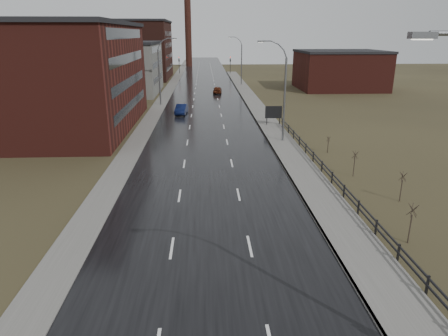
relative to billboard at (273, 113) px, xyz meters
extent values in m
cube|color=black|center=(-9.10, 15.46, -1.78)|extent=(14.00, 300.00, 0.06)
cube|color=#595651|center=(-0.50, -9.54, -1.72)|extent=(3.20, 180.00, 0.18)
cube|color=slate|center=(-2.02, -9.54, -1.72)|extent=(0.16, 180.00, 0.18)
cube|color=#595651|center=(-17.30, 15.46, -1.75)|extent=(2.40, 260.00, 0.12)
cube|color=#471914|center=(-30.10, 0.46, 4.69)|extent=(22.00, 28.00, 13.00)
cube|color=black|center=(-30.10, 0.46, 11.44)|extent=(22.44, 28.56, 0.50)
cube|color=black|center=(-19.12, 0.46, 1.19)|extent=(0.06, 22.40, 1.20)
cube|color=black|center=(-19.12, 0.46, 4.19)|extent=(0.06, 22.40, 1.20)
cube|color=black|center=(-19.12, 0.46, 7.19)|extent=(0.06, 22.40, 1.20)
cube|color=black|center=(-19.12, 0.46, 10.19)|extent=(0.06, 22.40, 1.20)
cube|color=slate|center=(-27.10, 33.46, 3.19)|extent=(16.00, 20.00, 10.00)
cube|color=black|center=(-27.10, 33.46, 8.44)|extent=(16.32, 20.40, 0.50)
cube|color=black|center=(-19.12, 33.46, 1.19)|extent=(0.06, 16.00, 1.20)
cube|color=black|center=(-19.12, 33.46, 4.19)|extent=(0.06, 16.00, 1.20)
cube|color=black|center=(-19.12, 33.46, 7.19)|extent=(0.06, 16.00, 1.20)
cube|color=#331611|center=(-32.10, 63.46, 5.69)|extent=(26.00, 24.00, 15.00)
cube|color=black|center=(-32.10, 63.46, 13.44)|extent=(26.52, 24.48, 0.50)
cube|color=black|center=(-19.12, 63.46, 1.19)|extent=(0.06, 19.20, 1.20)
cube|color=black|center=(-19.12, 63.46, 4.19)|extent=(0.06, 19.20, 1.20)
cube|color=black|center=(-19.12, 63.46, 7.19)|extent=(0.06, 19.20, 1.20)
cube|color=black|center=(-19.12, 63.46, 10.19)|extent=(0.06, 19.20, 1.20)
cube|color=#471914|center=(21.20, 37.46, 2.19)|extent=(18.00, 16.00, 8.00)
cube|color=black|center=(21.20, 37.46, 6.44)|extent=(18.36, 16.32, 0.50)
cylinder|color=#331611|center=(-15.10, 105.46, 13.19)|extent=(2.40, 2.40, 30.00)
cube|color=slate|center=(-3.56, -42.54, 10.16)|extent=(0.70, 0.28, 0.18)
cube|color=silver|center=(-3.56, -42.54, 10.06)|extent=(0.50, 0.20, 0.04)
cylinder|color=slate|center=(-0.30, -8.54, 2.94)|extent=(0.24, 0.24, 9.50)
cylinder|color=slate|center=(-0.47, -8.54, 8.10)|extent=(0.51, 0.14, 0.98)
cylinder|color=slate|center=(-0.94, -8.54, 8.81)|extent=(0.81, 0.14, 0.81)
cylinder|color=slate|center=(-1.66, -8.54, 9.29)|extent=(0.98, 0.14, 0.51)
cylinder|color=slate|center=(-2.50, -8.54, 9.45)|extent=(1.01, 0.14, 0.14)
cube|color=slate|center=(-3.19, -8.54, 9.40)|extent=(0.70, 0.28, 0.18)
cube|color=silver|center=(-3.19, -8.54, 9.30)|extent=(0.50, 0.20, 0.04)
cylinder|color=slate|center=(-17.10, 17.46, 2.94)|extent=(0.24, 0.24, 9.50)
cylinder|color=slate|center=(-16.93, 17.46, 8.10)|extent=(0.51, 0.14, 0.98)
cylinder|color=slate|center=(-16.46, 17.46, 8.81)|extent=(0.81, 0.14, 0.81)
cylinder|color=slate|center=(-15.74, 17.46, 9.29)|extent=(0.98, 0.14, 0.51)
cylinder|color=slate|center=(-14.90, 17.46, 9.45)|extent=(1.01, 0.14, 0.14)
cube|color=slate|center=(-14.21, 17.46, 9.40)|extent=(0.70, 0.28, 0.18)
cube|color=silver|center=(-14.21, 17.46, 9.30)|extent=(0.50, 0.20, 0.04)
cylinder|color=slate|center=(-0.30, 45.46, 2.94)|extent=(0.24, 0.24, 9.50)
cylinder|color=slate|center=(-0.47, 45.46, 8.10)|extent=(0.51, 0.14, 0.98)
cylinder|color=slate|center=(-0.94, 45.46, 8.81)|extent=(0.81, 0.14, 0.81)
cylinder|color=slate|center=(-1.66, 45.46, 9.29)|extent=(0.98, 0.14, 0.51)
cylinder|color=slate|center=(-2.50, 45.46, 9.45)|extent=(1.01, 0.14, 0.14)
cube|color=slate|center=(-3.19, 45.46, 9.40)|extent=(0.70, 0.28, 0.18)
cube|color=silver|center=(-3.19, 45.46, 9.30)|extent=(0.50, 0.20, 0.04)
cube|color=black|center=(1.20, -37.54, -1.26)|extent=(0.10, 0.10, 1.10)
cube|color=black|center=(1.20, -34.54, -1.26)|extent=(0.10, 0.10, 1.10)
cube|color=black|center=(1.20, -31.54, -1.26)|extent=(0.10, 0.10, 1.10)
cube|color=black|center=(1.20, -28.54, -1.26)|extent=(0.10, 0.10, 1.10)
cube|color=black|center=(1.20, -25.54, -1.26)|extent=(0.10, 0.10, 1.10)
cube|color=black|center=(1.20, -22.54, -1.26)|extent=(0.10, 0.10, 1.10)
cube|color=black|center=(1.20, -19.54, -1.26)|extent=(0.10, 0.10, 1.10)
cube|color=black|center=(1.20, -16.54, -1.26)|extent=(0.10, 0.10, 1.10)
cube|color=black|center=(1.20, -13.54, -1.26)|extent=(0.10, 0.10, 1.10)
cube|color=black|center=(1.20, -10.54, -1.26)|extent=(0.10, 0.10, 1.10)
cube|color=black|center=(1.20, -7.54, -1.26)|extent=(0.10, 0.10, 1.10)
cube|color=black|center=(1.20, -4.54, -1.26)|extent=(0.10, 0.10, 1.10)
cube|color=black|center=(1.20, -1.54, -1.26)|extent=(0.10, 0.10, 1.10)
cube|color=black|center=(1.20, -26.04, -0.86)|extent=(0.08, 53.00, 0.10)
cube|color=black|center=(1.20, -26.04, -1.26)|extent=(0.08, 53.00, 0.10)
cylinder|color=#382D23|center=(2.80, -32.52, -0.87)|extent=(0.08, 0.08, 1.88)
cylinder|color=#382D23|center=(2.85, -32.52, 0.35)|extent=(0.04, 0.63, 0.74)
cylinder|color=#382D23|center=(2.82, -32.47, 0.35)|extent=(0.60, 0.24, 0.75)
cylinder|color=#382D23|center=(2.76, -32.49, 0.35)|extent=(0.36, 0.53, 0.76)
cylinder|color=#382D23|center=(2.76, -32.55, 0.35)|extent=(0.36, 0.53, 0.76)
cylinder|color=#382D23|center=(2.82, -32.57, 0.35)|extent=(0.60, 0.24, 0.75)
cylinder|color=#382D23|center=(5.24, -26.32, -0.95)|extent=(0.08, 0.08, 1.72)
cylinder|color=#382D23|center=(5.29, -26.32, 0.17)|extent=(0.04, 0.58, 0.68)
cylinder|color=#382D23|center=(5.26, -26.27, 0.17)|extent=(0.55, 0.22, 0.69)
cylinder|color=#382D23|center=(5.20, -26.29, 0.17)|extent=(0.33, 0.49, 0.70)
cylinder|color=#382D23|center=(5.20, -26.35, 0.17)|extent=(0.33, 0.49, 0.70)
cylinder|color=#382D23|center=(5.26, -26.37, 0.17)|extent=(0.55, 0.22, 0.69)
cylinder|color=#382D23|center=(3.73, -20.64, -0.96)|extent=(0.08, 0.08, 1.70)
cylinder|color=#382D23|center=(3.78, -20.64, 0.15)|extent=(0.04, 0.57, 0.67)
cylinder|color=#382D23|center=(3.75, -20.59, 0.15)|extent=(0.55, 0.22, 0.68)
cylinder|color=#382D23|center=(3.69, -20.61, 0.15)|extent=(0.33, 0.49, 0.69)
cylinder|color=#382D23|center=(3.69, -20.67, 0.15)|extent=(0.33, 0.49, 0.69)
cylinder|color=#382D23|center=(3.75, -20.69, 0.15)|extent=(0.55, 0.22, 0.68)
cylinder|color=#382D23|center=(3.61, -13.30, -1.16)|extent=(0.08, 0.08, 1.30)
cylinder|color=#382D23|center=(3.66, -13.30, -0.31)|extent=(0.04, 0.45, 0.52)
cylinder|color=#382D23|center=(3.63, -13.26, -0.31)|extent=(0.43, 0.18, 0.53)
cylinder|color=#382D23|center=(3.57, -13.28, -0.31)|extent=(0.26, 0.38, 0.54)
cylinder|color=#382D23|center=(3.57, -13.33, -0.31)|extent=(0.26, 0.38, 0.54)
cylinder|color=#382D23|center=(3.63, -13.35, -0.31)|extent=(0.43, 0.18, 0.53)
cube|color=black|center=(-0.87, 0.06, -0.91)|extent=(0.10, 0.10, 1.80)
cube|color=black|center=(0.87, 0.06, -0.91)|extent=(0.10, 0.10, 1.80)
cube|color=silver|center=(0.00, 0.01, 0.08)|extent=(2.18, 0.08, 1.57)
cube|color=black|center=(0.00, -0.04, 0.08)|extent=(2.28, 0.04, 1.67)
cylinder|color=black|center=(-17.10, 75.46, 0.79)|extent=(0.16, 0.16, 5.20)
imported|color=black|center=(-17.10, 75.46, 2.94)|extent=(0.58, 2.73, 1.10)
sphere|color=#FF190C|center=(-17.10, 75.31, 3.24)|extent=(0.18, 0.18, 0.18)
cylinder|color=black|center=(-1.10, 75.46, 0.79)|extent=(0.16, 0.16, 5.20)
imported|color=black|center=(-1.10, 75.46, 2.94)|extent=(0.58, 2.73, 1.10)
sphere|color=#FF190C|center=(-1.10, 75.31, 3.24)|extent=(0.18, 0.18, 0.18)
imported|color=#0B143B|center=(-12.98, 8.92, -1.06)|extent=(1.97, 4.65, 1.49)
imported|color=#4D1D0C|center=(-6.61, 31.48, -1.08)|extent=(2.07, 4.41, 1.46)
camera|label=1|loc=(-9.34, -53.35, 10.20)|focal=32.00mm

